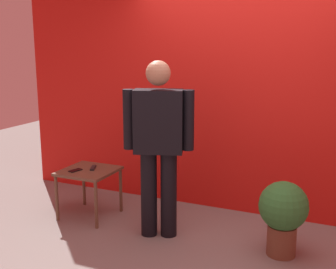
{
  "coord_description": "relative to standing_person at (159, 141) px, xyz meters",
  "views": [
    {
      "loc": [
        1.15,
        -3.31,
        1.88
      ],
      "look_at": [
        -0.57,
        0.55,
        0.98
      ],
      "focal_mm": 45.94,
      "sensor_mm": 36.0,
      "label": 1
    }
  ],
  "objects": [
    {
      "name": "potted_plant",
      "position": [
        1.19,
        0.08,
        -0.56
      ],
      "size": [
        0.44,
        0.44,
        0.69
      ],
      "color": "brown",
      "rests_on": "ground_plane"
    },
    {
      "name": "standing_person",
      "position": [
        0.0,
        0.0,
        0.0
      ],
      "size": [
        0.68,
        0.37,
        1.72
      ],
      "color": "black",
      "rests_on": "ground_plane"
    },
    {
      "name": "tv_remote",
      "position": [
        -0.88,
        0.18,
        -0.42
      ],
      "size": [
        0.11,
        0.17,
        0.02
      ],
      "primitive_type": "cube",
      "rotation": [
        0.0,
        0.0,
        0.43
      ],
      "color": "black",
      "rests_on": "side_table"
    },
    {
      "name": "ground_plane",
      "position": [
        0.56,
        -0.3,
        -0.97
      ],
      "size": [
        12.0,
        12.0,
        0.0
      ],
      "primitive_type": "plane",
      "color": "gray"
    },
    {
      "name": "back_wall_red",
      "position": [
        0.56,
        0.99,
        0.4
      ],
      "size": [
        5.6,
        0.12,
        2.73
      ],
      "primitive_type": "cube",
      "color": "red",
      "rests_on": "ground_plane"
    },
    {
      "name": "cell_phone",
      "position": [
        -1.01,
        0.03,
        -0.43
      ],
      "size": [
        0.1,
        0.16,
        0.01
      ],
      "primitive_type": "cube",
      "rotation": [
        0.0,
        0.0,
        -0.24
      ],
      "color": "black",
      "rests_on": "side_table"
    },
    {
      "name": "side_table",
      "position": [
        -0.9,
        0.12,
        -0.51
      ],
      "size": [
        0.56,
        0.56,
        0.53
      ],
      "color": "brown",
      "rests_on": "ground_plane"
    }
  ]
}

